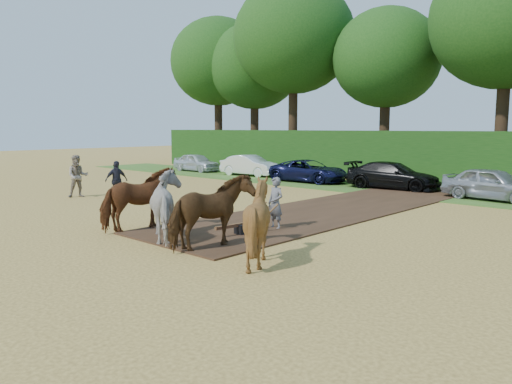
{
  "coord_description": "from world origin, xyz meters",
  "views": [
    {
      "loc": [
        12.44,
        -9.33,
        3.19
      ],
      "look_at": [
        2.99,
        0.78,
        1.4
      ],
      "focal_mm": 35.0,
      "sensor_mm": 36.0,
      "label": 1
    }
  ],
  "objects_px": {
    "spectator_near": "(78,176)",
    "spectator_far": "(116,180)",
    "parked_cars": "(384,176)",
    "plough_team": "(193,209)"
  },
  "relations": [
    {
      "from": "spectator_near",
      "to": "plough_team",
      "type": "xyz_separation_m",
      "value": [
        11.14,
        -2.41,
        0.01
      ]
    },
    {
      "from": "spectator_far",
      "to": "parked_cars",
      "type": "xyz_separation_m",
      "value": [
        6.76,
        11.61,
        -0.18
      ]
    },
    {
      "from": "plough_team",
      "to": "spectator_near",
      "type": "bearing_deg",
      "value": 167.78
    },
    {
      "from": "spectator_near",
      "to": "parked_cars",
      "type": "distance_m",
      "value": 15.19
    },
    {
      "from": "spectator_far",
      "to": "plough_team",
      "type": "xyz_separation_m",
      "value": [
        9.06,
        -3.15,
        0.11
      ]
    },
    {
      "from": "spectator_near",
      "to": "spectator_far",
      "type": "relative_size",
      "value": 1.12
    },
    {
      "from": "spectator_far",
      "to": "plough_team",
      "type": "bearing_deg",
      "value": -100.96
    },
    {
      "from": "plough_team",
      "to": "parked_cars",
      "type": "relative_size",
      "value": 0.19
    },
    {
      "from": "spectator_near",
      "to": "parked_cars",
      "type": "height_order",
      "value": "spectator_near"
    },
    {
      "from": "plough_team",
      "to": "parked_cars",
      "type": "xyz_separation_m",
      "value": [
        -2.3,
        14.76,
        -0.29
      ]
    }
  ]
}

